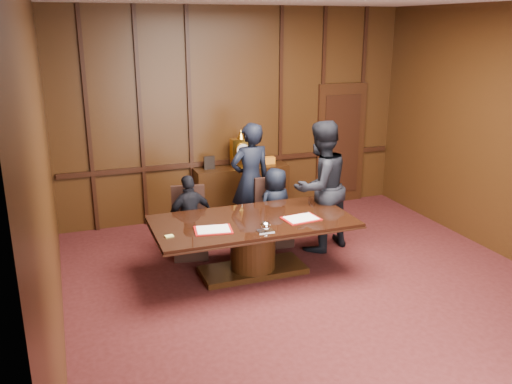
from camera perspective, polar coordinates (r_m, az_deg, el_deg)
room at (r=6.20m, az=8.29°, el=3.32°), size 7.00×7.04×3.50m
sideboard at (r=9.27m, az=-1.55°, el=0.21°), size 1.60×0.45×1.54m
conference_table at (r=7.16m, az=-0.34°, el=-4.80°), size 2.62×1.32×0.76m
folder_left at (r=6.73m, az=-4.53°, el=-3.98°), size 0.51×0.40×0.02m
folder_right at (r=7.11m, az=4.76°, el=-2.79°), size 0.49×0.38×0.02m
inkstand at (r=6.66m, az=0.98°, el=-3.72°), size 0.20×0.14×0.12m
notepad at (r=6.59m, az=-9.13°, el=-4.61°), size 0.11×0.08×0.01m
chair_left at (r=7.86m, az=-6.97°, el=-4.60°), size 0.56×0.56×0.99m
chair_right at (r=8.22m, az=1.85°, el=-3.46°), size 0.50×0.50×0.99m
signatory_left at (r=7.68m, az=-6.96°, el=-2.63°), size 0.75×0.42×1.21m
signatory_right at (r=8.05m, az=2.07°, el=-1.61°), size 0.66×0.52×1.20m
witness_left at (r=8.35m, az=-0.58°, el=1.24°), size 0.69×0.48×1.80m
witness_right at (r=7.87m, az=6.77°, el=0.58°), size 1.11×0.98×1.92m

